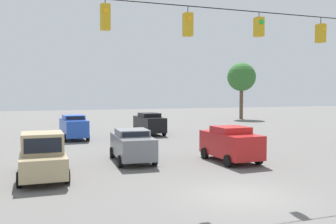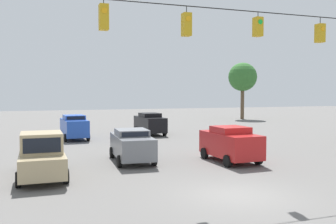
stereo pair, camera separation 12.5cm
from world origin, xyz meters
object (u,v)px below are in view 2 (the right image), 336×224
(traffic_cone_nearest, at_px, (49,169))
(traffic_cone_third, at_px, (45,153))
(overhead_signal_span, at_px, (222,63))
(sedan_grey_withflow_mid, at_px, (132,145))
(sedan_red_crossing_near, at_px, (230,143))
(traffic_cone_fourth, at_px, (48,148))
(traffic_cone_second, at_px, (48,160))
(sedan_black_oncoming_deep, at_px, (150,123))
(tree_horizon_left, at_px, (243,77))
(pickup_truck_tan_parked_shoulder, at_px, (42,156))
(sedan_blue_withflow_far, at_px, (74,127))

(traffic_cone_nearest, relative_size, traffic_cone_third, 1.00)
(overhead_signal_span, distance_m, sedan_grey_withflow_mid, 8.22)
(sedan_grey_withflow_mid, distance_m, traffic_cone_nearest, 5.05)
(sedan_grey_withflow_mid, bearing_deg, sedan_red_crossing_near, 160.55)
(traffic_cone_fourth, bearing_deg, sedan_red_crossing_near, 144.99)
(sedan_grey_withflow_mid, xyz_separation_m, traffic_cone_second, (4.51, -0.20, -0.64))
(sedan_black_oncoming_deep, distance_m, tree_horizon_left, 23.65)
(pickup_truck_tan_parked_shoulder, height_order, traffic_cone_nearest, pickup_truck_tan_parked_shoulder)
(sedan_grey_withflow_mid, distance_m, traffic_cone_third, 5.32)
(pickup_truck_tan_parked_shoulder, relative_size, traffic_cone_third, 8.63)
(sedan_black_oncoming_deep, bearing_deg, sedan_blue_withflow_far, 10.64)
(pickup_truck_tan_parked_shoulder, distance_m, traffic_cone_second, 2.71)
(overhead_signal_span, bearing_deg, pickup_truck_tan_parked_shoulder, -32.83)
(pickup_truck_tan_parked_shoulder, distance_m, sedan_blue_withflow_far, 13.86)
(pickup_truck_tan_parked_shoulder, distance_m, tree_horizon_left, 40.64)
(sedan_red_crossing_near, bearing_deg, sedan_black_oncoming_deep, -88.42)
(sedan_red_crossing_near, relative_size, pickup_truck_tan_parked_shoulder, 0.76)
(sedan_red_crossing_near, bearing_deg, tree_horizon_left, -121.92)
(traffic_cone_nearest, bearing_deg, sedan_blue_withflow_far, -100.43)
(sedan_grey_withflow_mid, height_order, sedan_black_oncoming_deep, sedan_black_oncoming_deep)
(traffic_cone_third, bearing_deg, sedan_red_crossing_near, 155.34)
(pickup_truck_tan_parked_shoulder, distance_m, traffic_cone_third, 5.10)
(pickup_truck_tan_parked_shoulder, relative_size, traffic_cone_fourth, 8.63)
(overhead_signal_span, relative_size, traffic_cone_second, 36.49)
(overhead_signal_span, distance_m, traffic_cone_third, 12.49)
(traffic_cone_second, bearing_deg, traffic_cone_nearest, 89.15)
(sedan_grey_withflow_mid, relative_size, traffic_cone_second, 7.28)
(pickup_truck_tan_parked_shoulder, distance_m, traffic_cone_nearest, 0.77)
(overhead_signal_span, bearing_deg, traffic_cone_fourth, -61.34)
(sedan_grey_withflow_mid, distance_m, tree_horizon_left, 35.65)
(sedan_black_oncoming_deep, distance_m, traffic_cone_nearest, 17.37)
(sedan_grey_withflow_mid, height_order, traffic_cone_second, sedan_grey_withflow_mid)
(traffic_cone_third, bearing_deg, traffic_cone_second, 91.54)
(sedan_blue_withflow_far, bearing_deg, traffic_cone_fourth, 70.12)
(sedan_grey_withflow_mid, relative_size, traffic_cone_third, 7.28)
(sedan_grey_withflow_mid, bearing_deg, sedan_black_oncoming_deep, -111.13)
(overhead_signal_span, xyz_separation_m, traffic_cone_nearest, (6.57, -4.70, -4.75))
(sedan_blue_withflow_far, xyz_separation_m, sedan_black_oncoming_deep, (-6.91, -1.30, -0.01))
(pickup_truck_tan_parked_shoulder, relative_size, sedan_blue_withflow_far, 1.25)
(sedan_red_crossing_near, height_order, sedan_grey_withflow_mid, sedan_red_crossing_near)
(tree_horizon_left, bearing_deg, sedan_grey_withflow_mid, 49.27)
(sedan_black_oncoming_deep, height_order, traffic_cone_third, sedan_black_oncoming_deep)
(overhead_signal_span, xyz_separation_m, pickup_truck_tan_parked_shoulder, (6.87, -4.43, -4.09))
(tree_horizon_left, bearing_deg, traffic_cone_nearest, 46.32)
(sedan_grey_withflow_mid, relative_size, sedan_black_oncoming_deep, 1.00)
(overhead_signal_span, xyz_separation_m, tree_horizon_left, (-21.00, -33.58, 0.93))
(sedan_grey_withflow_mid, relative_size, traffic_cone_nearest, 7.28)
(traffic_cone_third, relative_size, tree_horizon_left, 0.08)
(sedan_red_crossing_near, relative_size, sedan_black_oncoming_deep, 0.90)
(sedan_blue_withflow_far, bearing_deg, traffic_cone_third, 73.78)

